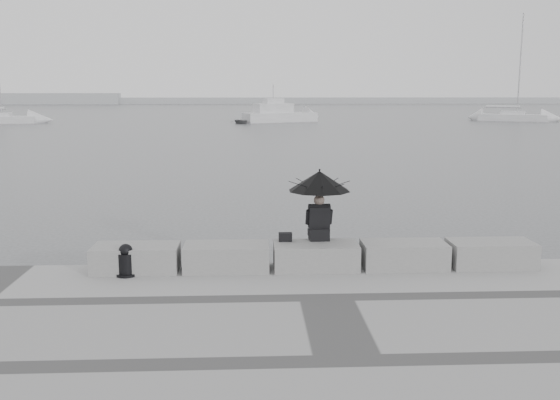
{
  "coord_description": "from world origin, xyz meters",
  "views": [
    {
      "loc": [
        -1.21,
        -11.91,
        3.9
      ],
      "look_at": [
        -0.52,
        3.0,
        1.23
      ],
      "focal_mm": 40.0,
      "sensor_mm": 36.0,
      "label": 1
    }
  ],
  "objects_px": {
    "seated_person": "(319,188)",
    "mooring_bollard": "(126,263)",
    "sailboat_right": "(513,117)",
    "motor_cruiser": "(280,114)",
    "dinghy": "(241,121)"
  },
  "relations": [
    {
      "from": "sailboat_right",
      "to": "motor_cruiser",
      "type": "xyz_separation_m",
      "value": [
        -28.68,
        -0.99,
        0.37
      ]
    },
    {
      "from": "sailboat_right",
      "to": "dinghy",
      "type": "xyz_separation_m",
      "value": [
        -33.24,
        -4.18,
        -0.27
      ]
    },
    {
      "from": "seated_person",
      "to": "motor_cruiser",
      "type": "xyz_separation_m",
      "value": [
        2.14,
        62.94,
        -1.12
      ]
    },
    {
      "from": "seated_person",
      "to": "dinghy",
      "type": "xyz_separation_m",
      "value": [
        -2.43,
        59.75,
        -1.76
      ]
    },
    {
      "from": "mooring_bollard",
      "to": "dinghy",
      "type": "xyz_separation_m",
      "value": [
        1.19,
        60.36,
        -0.5
      ]
    },
    {
      "from": "seated_person",
      "to": "mooring_bollard",
      "type": "relative_size",
      "value": 2.28
    },
    {
      "from": "mooring_bollard",
      "to": "motor_cruiser",
      "type": "bearing_deg",
      "value": 84.83
    },
    {
      "from": "mooring_bollard",
      "to": "dinghy",
      "type": "relative_size",
      "value": 0.21
    },
    {
      "from": "dinghy",
      "to": "mooring_bollard",
      "type": "bearing_deg",
      "value": -109.34
    },
    {
      "from": "motor_cruiser",
      "to": "dinghy",
      "type": "xyz_separation_m",
      "value": [
        -4.56,
        -3.19,
        -0.64
      ]
    },
    {
      "from": "mooring_bollard",
      "to": "motor_cruiser",
      "type": "distance_m",
      "value": 63.81
    },
    {
      "from": "mooring_bollard",
      "to": "seated_person",
      "type": "bearing_deg",
      "value": 9.58
    },
    {
      "from": "mooring_bollard",
      "to": "motor_cruiser",
      "type": "xyz_separation_m",
      "value": [
        5.75,
        63.55,
        0.14
      ]
    },
    {
      "from": "mooring_bollard",
      "to": "dinghy",
      "type": "bearing_deg",
      "value": 88.87
    },
    {
      "from": "motor_cruiser",
      "to": "seated_person",
      "type": "bearing_deg",
      "value": -114.01
    }
  ]
}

